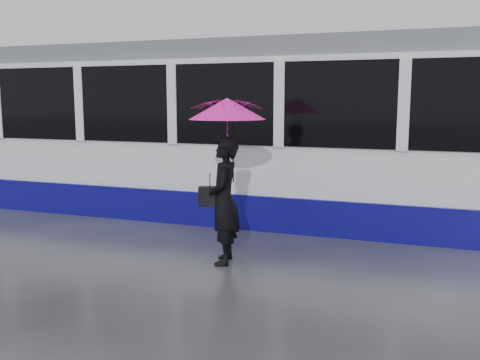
% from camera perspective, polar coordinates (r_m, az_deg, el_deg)
% --- Properties ---
extents(ground, '(90.00, 90.00, 0.00)m').
position_cam_1_polar(ground, '(8.42, -3.46, -7.15)').
color(ground, '#27272C').
rests_on(ground, ground).
extents(rails, '(34.00, 1.51, 0.02)m').
position_cam_1_polar(rails, '(10.69, 1.92, -3.69)').
color(rails, '#3F3D38').
rests_on(rails, ground).
extents(tram, '(26.00, 2.56, 3.35)m').
position_cam_1_polar(tram, '(10.71, -1.76, 5.14)').
color(tram, white).
rests_on(tram, ground).
extents(woman, '(0.59, 0.74, 1.78)m').
position_cam_1_polar(woman, '(7.42, -1.70, -2.20)').
color(woman, black).
rests_on(woman, ground).
extents(umbrella, '(1.30, 1.30, 1.20)m').
position_cam_1_polar(umbrella, '(7.28, -1.37, 6.02)').
color(umbrella, '#F3147C').
rests_on(umbrella, ground).
extents(handbag, '(0.34, 0.22, 0.46)m').
position_cam_1_polar(handbag, '(7.52, -3.21, -1.74)').
color(handbag, black).
rests_on(handbag, ground).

